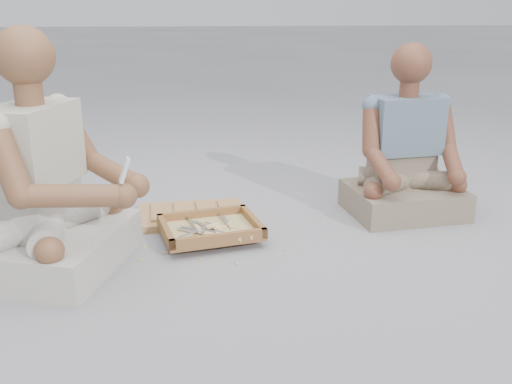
{
  "coord_description": "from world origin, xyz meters",
  "views": [
    {
      "loc": [
        -0.24,
        -2.08,
        1.06
      ],
      "look_at": [
        -0.01,
        0.22,
        0.3
      ],
      "focal_mm": 40.0,
      "sensor_mm": 36.0,
      "label": 1
    }
  ],
  "objects": [
    {
      "name": "wood_chip_7",
      "position": [
        -0.03,
        0.52,
        0.0
      ],
      "size": [
        0.02,
        0.02,
        0.0
      ],
      "primitive_type": "cube",
      "rotation": [
        0.0,
        0.0,
        0.09
      ],
      "color": "tan",
      "rests_on": "ground"
    },
    {
      "name": "wood_chip_8",
      "position": [
        -0.17,
        0.75,
        0.0
      ],
      "size": [
        0.02,
        0.02,
        0.0
      ],
      "primitive_type": "cube",
      "rotation": [
        0.0,
        0.0,
        2.38
      ],
      "color": "tan",
      "rests_on": "ground"
    },
    {
      "name": "ground",
      "position": [
        0.0,
        0.0,
        0.0
      ],
      "size": [
        60.0,
        60.0,
        0.0
      ],
      "primitive_type": "plane",
      "color": "gray",
      "rests_on": "ground"
    },
    {
      "name": "chisel_8",
      "position": [
        -0.12,
        0.32,
        0.07
      ],
      "size": [
        0.15,
        0.19,
        0.02
      ],
      "rotation": [
        0.0,
        0.0,
        -0.93
      ],
      "color": "silver",
      "rests_on": "tool_tray"
    },
    {
      "name": "wood_chip_9",
      "position": [
        -0.36,
        0.8,
        0.0
      ],
      "size": [
        0.02,
        0.02,
        0.0
      ],
      "primitive_type": "cube",
      "rotation": [
        0.0,
        0.0,
        1.6
      ],
      "color": "tan",
      "rests_on": "ground"
    },
    {
      "name": "chisel_6",
      "position": [
        -0.06,
        0.32,
        0.06
      ],
      "size": [
        0.17,
        0.17,
        0.02
      ],
      "rotation": [
        0.0,
        0.0,
        -0.79
      ],
      "color": "silver",
      "rests_on": "tool_tray"
    },
    {
      "name": "wood_chip_15",
      "position": [
        0.14,
        0.27,
        0.0
      ],
      "size": [
        0.02,
        0.02,
        0.0
      ],
      "primitive_type": "cube",
      "rotation": [
        0.0,
        0.0,
        0.66
      ],
      "color": "tan",
      "rests_on": "ground"
    },
    {
      "name": "chisel_7",
      "position": [
        -0.11,
        0.42,
        0.07
      ],
      "size": [
        0.07,
        0.22,
        0.02
      ],
      "rotation": [
        0.0,
        0.0,
        -1.35
      ],
      "color": "silver",
      "rests_on": "tool_tray"
    },
    {
      "name": "wood_chip_13",
      "position": [
        0.01,
        0.45,
        0.0
      ],
      "size": [
        0.02,
        0.02,
        0.0
      ],
      "primitive_type": "cube",
      "rotation": [
        0.0,
        0.0,
        0.22
      ],
      "color": "tan",
      "rests_on": "ground"
    },
    {
      "name": "chisel_3",
      "position": [
        -0.21,
        0.4,
        0.07
      ],
      "size": [
        0.18,
        0.15,
        0.02
      ],
      "rotation": [
        0.0,
        0.0,
        0.68
      ],
      "color": "silver",
      "rests_on": "tool_tray"
    },
    {
      "name": "wood_chip_14",
      "position": [
        -0.25,
        0.21,
        0.0
      ],
      "size": [
        0.02,
        0.02,
        0.0
      ],
      "primitive_type": "cube",
      "rotation": [
        0.0,
        0.0,
        2.18
      ],
      "color": "tan",
      "rests_on": "ground"
    },
    {
      "name": "chisel_10",
      "position": [
        -0.17,
        0.38,
        0.07
      ],
      "size": [
        0.16,
        0.18,
        0.02
      ],
      "rotation": [
        0.0,
        0.0,
        -0.84
      ],
      "color": "silver",
      "rests_on": "tool_tray"
    },
    {
      "name": "companion",
      "position": [
        0.83,
        0.7,
        0.3
      ],
      "size": [
        0.62,
        0.52,
        0.89
      ],
      "rotation": [
        0.0,
        0.0,
        3.27
      ],
      "color": "gray",
      "rests_on": "ground"
    },
    {
      "name": "chisel_9",
      "position": [
        -0.22,
        0.33,
        0.07
      ],
      "size": [
        0.2,
        0.13,
        0.02
      ],
      "rotation": [
        0.0,
        0.0,
        -0.54
      ],
      "color": "silver",
      "rests_on": "tool_tray"
    },
    {
      "name": "craftsman",
      "position": [
        -0.86,
        0.2,
        0.34
      ],
      "size": [
        0.74,
        0.76,
        0.99
      ],
      "rotation": [
        0.0,
        0.0,
        -1.87
      ],
      "color": "beige",
      "rests_on": "ground"
    },
    {
      "name": "wood_chip_12",
      "position": [
        -0.18,
        0.2,
        0.0
      ],
      "size": [
        0.02,
        0.02,
        0.0
      ],
      "primitive_type": "cube",
      "rotation": [
        0.0,
        0.0,
        1.4
      ],
      "color": "tan",
      "rests_on": "ground"
    },
    {
      "name": "tool_tray",
      "position": [
        -0.2,
        0.42,
        0.06
      ],
      "size": [
        0.52,
        0.45,
        0.06
      ],
      "rotation": [
        0.0,
        0.0,
        0.22
      ],
      "color": "brown",
      "rests_on": "carved_panel"
    },
    {
      "name": "wood_chip_2",
      "position": [
        -0.41,
        0.29,
        0.0
      ],
      "size": [
        0.02,
        0.02,
        0.0
      ],
      "primitive_type": "cube",
      "rotation": [
        0.0,
        0.0,
        1.96
      ],
      "color": "tan",
      "rests_on": "ground"
    },
    {
      "name": "chisel_2",
      "position": [
        -0.27,
        0.41,
        0.07
      ],
      "size": [
        0.08,
        0.22,
        0.02
      ],
      "rotation": [
        0.0,
        0.0,
        -1.29
      ],
      "color": "silver",
      "rests_on": "tool_tray"
    },
    {
      "name": "wood_chip_11",
      "position": [
        -0.1,
        0.15,
        0.0
      ],
      "size": [
        0.02,
        0.02,
        0.0
      ],
      "primitive_type": "cube",
      "rotation": [
        0.0,
        0.0,
        1.88
      ],
      "color": "tan",
      "rests_on": "ground"
    },
    {
      "name": "mobile_phone",
      "position": [
        -0.53,
        0.04,
        0.46
      ],
      "size": [
        0.05,
        0.05,
        0.1
      ],
      "rotation": [
        -0.35,
        0.0,
        -1.36
      ],
      "color": "silver",
      "rests_on": "craftsman"
    },
    {
      "name": "wood_chip_5",
      "position": [
        -0.46,
        0.56,
        0.0
      ],
      "size": [
        0.02,
        0.02,
        0.0
      ],
      "primitive_type": "cube",
      "rotation": [
        0.0,
        0.0,
        1.34
      ],
      "color": "tan",
      "rests_on": "ground"
    },
    {
      "name": "wood_chip_6",
      "position": [
        -0.2,
        0.76,
        0.0
      ],
      "size": [
        0.02,
        0.02,
        0.0
      ],
      "primitive_type": "cube",
      "rotation": [
        0.0,
        0.0,
        1.54
      ],
      "color": "tan",
      "rests_on": "ground"
    },
    {
      "name": "chisel_4",
      "position": [
        -0.12,
        0.39,
        0.06
      ],
      "size": [
        0.16,
        0.17,
        0.02
      ],
      "rotation": [
        0.0,
        0.0,
        -0.82
      ],
      "color": "silver",
      "rests_on": "tool_tray"
    },
    {
      "name": "wood_chip_3",
      "position": [
        0.12,
        0.63,
        0.0
      ],
      "size": [
        0.02,
        0.02,
        0.0
      ],
      "primitive_type": "cube",
      "rotation": [
        0.0,
        0.0,
        2.7
      ],
      "color": "tan",
      "rests_on": "ground"
    },
    {
      "name": "chisel_0",
      "position": [
        -0.17,
        0.33,
        0.07
      ],
      "size": [
        0.19,
        0.14,
        0.02
      ],
      "rotation": [
        0.0,
        0.0,
        -0.6
      ],
      "color": "silver",
      "rests_on": "tool_tray"
    },
    {
      "name": "chisel_5",
      "position": [
        -0.13,
        0.33,
        0.07
      ],
      "size": [
        0.22,
        0.07,
        0.02
      ],
      "rotation": [
        0.0,
        0.0,
        -0.26
      ],
      "color": "silver",
      "rests_on": "tool_tray"
    },
    {
      "name": "wood_chip_0",
      "position": [
        -0.51,
        0.37,
        0.0
      ],
      "size": [
        0.02,
        0.02,
        0.0
      ],
      "primitive_type": "cube",
      "rotation": [
        0.0,
        0.0,
        2.87
      ],
      "color": "tan",
      "rests_on": "ground"
    },
    {
      "name": "wood_chip_10",
      "position": [
        -0.41,
        0.82,
        0.0
      ],
      "size": [
        0.02,
        0.02,
        0.0
      ],
      "primitive_type": "cube",
      "rotation": [
        0.0,
        0.0,
        2.89
      ],
      "color": "tan",
      "rests_on": "ground"
    },
    {
      "name": "wood_chip_1",
      "position": [
        -0.51,
        0.22,
        0.0
      ],
      "size": [
        0.02,
        0.02,
        0.0
      ],
      "primitive_type": "cube",
      "rotation": [
        0.0,
        0.0,
        1.72
      ],
      "color": "tan",
      "rests_on": "ground"
    },
    {
      "name": "chisel_1",
      "position": [
        -0.11,
        0.31,
        0.06
      ],
      "size": [
        0.18,
        0.16,
        0.02
      ],
      "rotation": [
        0.0,
        0.0,
        -0.72
      ],
      "color": "silver",
      "rests_on": "tool_tray"
    },
    {
      "name": "carved_panel",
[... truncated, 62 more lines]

